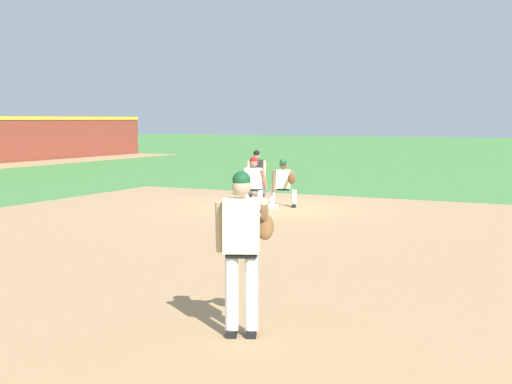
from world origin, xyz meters
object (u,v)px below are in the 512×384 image
at_px(pitcher, 243,243).
at_px(first_baseman, 284,181).
at_px(first_base_bag, 270,206).
at_px(umpire, 256,171).
at_px(baserunner, 253,182).
at_px(baseball, 257,247).

distance_m(pitcher, first_baseman, 11.74).
distance_m(first_base_bag, umpire, 2.96).
bearing_deg(first_baseman, baserunner, 166.36).
bearing_deg(first_base_bag, first_baseman, -48.11).
relative_size(first_base_bag, baserunner, 0.26).
bearing_deg(pitcher, umpire, 25.87).
relative_size(first_baseman, baserunner, 0.92).
bearing_deg(pitcher, baseball, 24.83).
height_order(first_base_bag, pitcher, pitcher).
distance_m(baseball, umpire, 9.04).
bearing_deg(baserunner, first_base_bag, -0.22).
height_order(pitcher, baserunner, pitcher).
relative_size(pitcher, umpire, 1.27).
relative_size(first_baseman, umpire, 0.92).
xyz_separation_m(baseball, umpire, (8.06, 4.02, 0.76)).
xyz_separation_m(pitcher, baserunner, (9.62, 4.71, -0.27)).
bearing_deg(baseball, first_baseman, 19.68).
height_order(first_base_bag, umpire, umpire).
distance_m(first_base_bag, first_baseman, 0.80).
distance_m(baseball, first_baseman, 6.36).
distance_m(first_base_bag, baserunner, 1.24).
bearing_deg(first_base_bag, umpire, 33.73).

